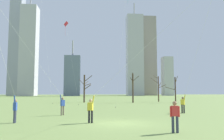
% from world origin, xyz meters
% --- Properties ---
extents(ground_plane, '(400.00, 400.00, 0.00)m').
position_xyz_m(ground_plane, '(0.00, 0.00, 0.00)').
color(ground_plane, '#7A934C').
extents(kite_flyer_midfield_right_purple, '(8.27, 6.29, 13.69)m').
position_xyz_m(kite_flyer_midfield_right_purple, '(-5.75, 4.95, 2.90)').
color(kite_flyer_midfield_right_purple, '#726656').
rests_on(kite_flyer_midfield_right_purple, ground).
extents(kite_flyer_foreground_left_white, '(0.99, 6.98, 9.71)m').
position_xyz_m(kite_flyer_foreground_left_white, '(-7.22, -0.37, 2.47)').
color(kite_flyer_foreground_left_white, '#33384C').
rests_on(kite_flyer_foreground_left_white, ground).
extents(kite_flyer_midfield_left_green, '(15.84, 3.09, 16.47)m').
position_xyz_m(kite_flyer_midfield_left_green, '(1.78, -0.34, 4.64)').
color(kite_flyer_midfield_left_green, black).
rests_on(kite_flyer_midfield_left_green, ground).
extents(kite_flyer_far_back_blue, '(3.31, 4.89, 15.64)m').
position_xyz_m(kite_flyer_far_back_blue, '(7.82, 6.18, 3.89)').
color(kite_flyer_far_back_blue, black).
rests_on(kite_flyer_far_back_blue, ground).
extents(bystander_far_off_by_trees, '(0.50, 0.26, 1.62)m').
position_xyz_m(bystander_far_off_by_trees, '(2.42, -3.94, 0.90)').
color(bystander_far_off_by_trees, '#33384C').
rests_on(bystander_far_off_by_trees, ground).
extents(distant_kite_high_overhead_red, '(2.95, 1.45, 14.76)m').
position_xyz_m(distant_kite_high_overhead_red, '(-6.39, 25.09, 13.31)').
color(distant_kite_high_overhead_red, red).
rests_on(distant_kite_high_overhead_red, ground).
extents(bare_tree_right_of_center, '(1.97, 2.72, 5.99)m').
position_xyz_m(bare_tree_right_of_center, '(6.33, 30.57, 3.10)').
color(bare_tree_right_of_center, '#423326').
rests_on(bare_tree_right_of_center, ground).
extents(bare_tree_left_of_center, '(2.79, 2.75, 5.70)m').
position_xyz_m(bare_tree_left_of_center, '(-3.33, 33.05, 3.07)').
color(bare_tree_left_of_center, '#423326').
rests_on(bare_tree_left_of_center, ground).
extents(bare_tree_leftmost, '(2.54, 2.81, 5.28)m').
position_xyz_m(bare_tree_leftmost, '(14.94, 30.38, 2.75)').
color(bare_tree_leftmost, '#423326').
rests_on(bare_tree_leftmost, ground).
extents(bare_tree_far_right_edge, '(3.17, 3.43, 5.90)m').
position_xyz_m(bare_tree_far_right_edge, '(12.83, 35.01, 3.08)').
color(bare_tree_far_right_edge, '#4C3828').
rests_on(bare_tree_far_right_edge, ground).
extents(skyline_mid_tower_right, '(10.22, 8.07, 59.89)m').
position_xyz_m(skyline_mid_tower_right, '(25.20, 130.11, 25.78)').
color(skyline_mid_tower_right, '#B2B2B7').
rests_on(skyline_mid_tower_right, ground).
extents(skyline_short_annex, '(9.01, 6.32, 32.24)m').
position_xyz_m(skyline_short_annex, '(-13.18, 120.72, 11.67)').
color(skyline_short_annex, slate).
rests_on(skyline_short_annex, ground).
extents(skyline_squat_block, '(6.19, 6.44, 24.32)m').
position_xyz_m(skyline_squat_block, '(45.58, 127.87, 12.16)').
color(skyline_squat_block, '#B2B2B7').
rests_on(skyline_squat_block, ground).
extents(skyline_slender_spire, '(11.68, 5.46, 54.22)m').
position_xyz_m(skyline_slender_spire, '(35.91, 139.84, 27.11)').
color(skyline_slender_spire, gray).
rests_on(skyline_slender_spire, ground).
extents(skyline_tall_tower, '(7.21, 9.21, 66.32)m').
position_xyz_m(skyline_tall_tower, '(-50.37, 136.97, 33.16)').
color(skyline_tall_tower, '#9EA3AD').
rests_on(skyline_tall_tower, ground).
extents(skyline_wide_slab, '(9.32, 9.70, 58.95)m').
position_xyz_m(skyline_wide_slab, '(-39.30, 125.52, 26.83)').
color(skyline_wide_slab, '#B2B2B7').
rests_on(skyline_wide_slab, ground).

